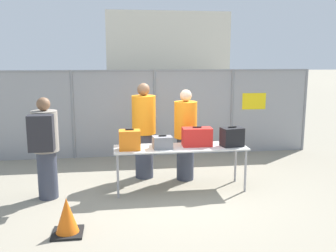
{
  "coord_description": "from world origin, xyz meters",
  "views": [
    {
      "loc": [
        -0.93,
        -6.13,
        2.34
      ],
      "look_at": [
        0.06,
        0.79,
        1.05
      ],
      "focal_mm": 40.0,
      "sensor_mm": 36.0,
      "label": 1
    }
  ],
  "objects_px": {
    "suitcase_orange": "(130,140)",
    "security_worker_far": "(144,130)",
    "suitcase_grey": "(162,142)",
    "utility_trailer": "(169,120)",
    "suitcase_red": "(197,137)",
    "traffic_cone": "(67,217)",
    "traveler_hooded": "(45,145)",
    "suitcase_black": "(232,137)",
    "security_worker_near": "(185,134)",
    "inspection_table": "(180,150)"
  },
  "relations": [
    {
      "from": "security_worker_near",
      "to": "inspection_table",
      "type": "bearing_deg",
      "value": 86.14
    },
    {
      "from": "suitcase_orange",
      "to": "security_worker_far",
      "type": "relative_size",
      "value": 0.2
    },
    {
      "from": "suitcase_orange",
      "to": "security_worker_far",
      "type": "distance_m",
      "value": 0.91
    },
    {
      "from": "suitcase_black",
      "to": "traffic_cone",
      "type": "height_order",
      "value": "suitcase_black"
    },
    {
      "from": "suitcase_red",
      "to": "security_worker_near",
      "type": "distance_m",
      "value": 0.51
    },
    {
      "from": "suitcase_orange",
      "to": "suitcase_black",
      "type": "xyz_separation_m",
      "value": [
        1.81,
        0.01,
        -0.0
      ]
    },
    {
      "from": "suitcase_grey",
      "to": "security_worker_far",
      "type": "bearing_deg",
      "value": 106.73
    },
    {
      "from": "traffic_cone",
      "to": "suitcase_black",
      "type": "bearing_deg",
      "value": 27.72
    },
    {
      "from": "suitcase_red",
      "to": "suitcase_black",
      "type": "distance_m",
      "value": 0.62
    },
    {
      "from": "security_worker_far",
      "to": "utility_trailer",
      "type": "xyz_separation_m",
      "value": [
        1.1,
        4.26,
        -0.54
      ]
    },
    {
      "from": "traveler_hooded",
      "to": "security_worker_near",
      "type": "height_order",
      "value": "security_worker_near"
    },
    {
      "from": "suitcase_black",
      "to": "utility_trailer",
      "type": "height_order",
      "value": "suitcase_black"
    },
    {
      "from": "inspection_table",
      "to": "suitcase_grey",
      "type": "xyz_separation_m",
      "value": [
        -0.33,
        -0.07,
        0.16
      ]
    },
    {
      "from": "traveler_hooded",
      "to": "traffic_cone",
      "type": "xyz_separation_m",
      "value": [
        0.47,
        -1.34,
        -0.7
      ]
    },
    {
      "from": "traveler_hooded",
      "to": "security_worker_near",
      "type": "distance_m",
      "value": 2.56
    },
    {
      "from": "suitcase_orange",
      "to": "traffic_cone",
      "type": "relative_size",
      "value": 0.72
    },
    {
      "from": "suitcase_red",
      "to": "utility_trailer",
      "type": "height_order",
      "value": "suitcase_red"
    },
    {
      "from": "suitcase_orange",
      "to": "traveler_hooded",
      "type": "bearing_deg",
      "value": -176.53
    },
    {
      "from": "suitcase_black",
      "to": "traffic_cone",
      "type": "bearing_deg",
      "value": -152.28
    },
    {
      "from": "suitcase_grey",
      "to": "traffic_cone",
      "type": "bearing_deg",
      "value": -135.73
    },
    {
      "from": "suitcase_grey",
      "to": "utility_trailer",
      "type": "height_order",
      "value": "suitcase_grey"
    },
    {
      "from": "suitcase_grey",
      "to": "suitcase_black",
      "type": "bearing_deg",
      "value": -0.32
    },
    {
      "from": "security_worker_near",
      "to": "traffic_cone",
      "type": "distance_m",
      "value": 2.93
    },
    {
      "from": "inspection_table",
      "to": "suitcase_red",
      "type": "xyz_separation_m",
      "value": [
        0.3,
        0.04,
        0.22
      ]
    },
    {
      "from": "suitcase_grey",
      "to": "traveler_hooded",
      "type": "xyz_separation_m",
      "value": [
        -1.94,
        -0.1,
        0.05
      ]
    },
    {
      "from": "traffic_cone",
      "to": "security_worker_near",
      "type": "bearing_deg",
      "value": 45.67
    },
    {
      "from": "inspection_table",
      "to": "traveler_hooded",
      "type": "height_order",
      "value": "traveler_hooded"
    },
    {
      "from": "suitcase_red",
      "to": "suitcase_orange",
      "type": "bearing_deg",
      "value": -174.37
    },
    {
      "from": "inspection_table",
      "to": "security_worker_near",
      "type": "bearing_deg",
      "value": 70.59
    },
    {
      "from": "traveler_hooded",
      "to": "utility_trailer",
      "type": "height_order",
      "value": "traveler_hooded"
    },
    {
      "from": "inspection_table",
      "to": "security_worker_far",
      "type": "height_order",
      "value": "security_worker_far"
    },
    {
      "from": "suitcase_orange",
      "to": "security_worker_near",
      "type": "height_order",
      "value": "security_worker_near"
    },
    {
      "from": "suitcase_orange",
      "to": "suitcase_black",
      "type": "height_order",
      "value": "suitcase_orange"
    },
    {
      "from": "suitcase_orange",
      "to": "suitcase_grey",
      "type": "distance_m",
      "value": 0.57
    },
    {
      "from": "suitcase_red",
      "to": "utility_trailer",
      "type": "bearing_deg",
      "value": 87.58
    },
    {
      "from": "suitcase_orange",
      "to": "suitcase_red",
      "type": "xyz_separation_m",
      "value": [
        1.2,
        0.12,
        -0.01
      ]
    },
    {
      "from": "suitcase_black",
      "to": "utility_trailer",
      "type": "xyz_separation_m",
      "value": [
        -0.4,
        5.11,
        -0.53
      ]
    },
    {
      "from": "utility_trailer",
      "to": "traffic_cone",
      "type": "relative_size",
      "value": 7.05
    },
    {
      "from": "security_worker_far",
      "to": "suitcase_orange",
      "type": "bearing_deg",
      "value": 64.14
    },
    {
      "from": "security_worker_near",
      "to": "suitcase_orange",
      "type": "bearing_deg",
      "value": 45.22
    },
    {
      "from": "security_worker_far",
      "to": "suitcase_grey",
      "type": "bearing_deg",
      "value": 100.79
    },
    {
      "from": "inspection_table",
      "to": "security_worker_far",
      "type": "bearing_deg",
      "value": 126.91
    },
    {
      "from": "suitcase_grey",
      "to": "traffic_cone",
      "type": "distance_m",
      "value": 2.15
    },
    {
      "from": "inspection_table",
      "to": "traffic_cone",
      "type": "height_order",
      "value": "inspection_table"
    },
    {
      "from": "suitcase_grey",
      "to": "security_worker_near",
      "type": "bearing_deg",
      "value": 49.3
    },
    {
      "from": "utility_trailer",
      "to": "suitcase_red",
      "type": "bearing_deg",
      "value": -92.42
    },
    {
      "from": "inspection_table",
      "to": "suitcase_red",
      "type": "bearing_deg",
      "value": 7.46
    },
    {
      "from": "inspection_table",
      "to": "suitcase_orange",
      "type": "relative_size",
      "value": 6.4
    },
    {
      "from": "security_worker_near",
      "to": "utility_trailer",
      "type": "height_order",
      "value": "security_worker_near"
    },
    {
      "from": "suitcase_black",
      "to": "suitcase_red",
      "type": "bearing_deg",
      "value": 169.55
    }
  ]
}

